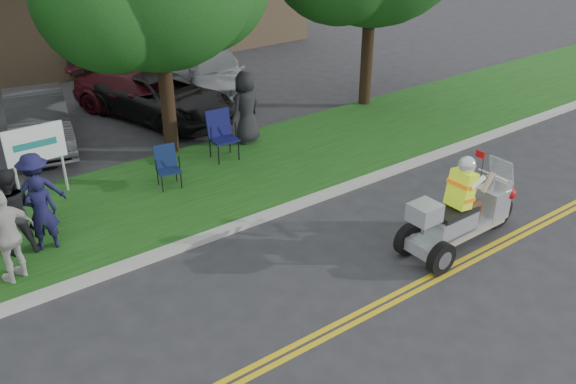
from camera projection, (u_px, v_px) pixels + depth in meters
ground at (340, 301)px, 10.31m from camera, size 120.00×120.00×0.00m
centerline_near at (364, 318)px, 9.90m from camera, size 60.00×0.10×0.01m
centerline_far at (357, 313)px, 10.01m from camera, size 60.00×0.10×0.01m
curb at (243, 224)px, 12.46m from camera, size 60.00×0.25×0.12m
grass_verge at (193, 186)px, 14.00m from camera, size 60.00×4.00×0.10m
commercial_building at (66, 0)px, 23.97m from camera, size 18.00×8.20×4.00m
business_sign at (36, 148)px, 12.91m from camera, size 1.25×0.06×1.75m
trike_scooter at (461, 216)px, 11.51m from camera, size 2.93×0.97×1.92m
lawn_chair_a at (167, 163)px, 13.70m from camera, size 0.58×0.60×0.94m
lawn_chair_b at (221, 131)px, 15.03m from camera, size 0.69×0.71×1.20m
spectator_adult_left at (42, 212)px, 11.25m from camera, size 0.63×0.49×1.52m
spectator_adult_mid at (11, 212)px, 11.10m from camera, size 0.94×0.80×1.69m
spectator_adult_right at (8, 236)px, 10.33m from camera, size 1.10×0.79×1.73m
spectator_chair_a at (37, 192)px, 11.89m from camera, size 1.12×0.75×1.61m
spectator_chair_b at (246, 107)px, 15.78m from camera, size 1.05×0.83×1.89m
parked_car_left at (38, 120)px, 15.97m from camera, size 2.32×4.43×1.39m
parked_car_mid at (163, 98)px, 17.69m from camera, size 3.35×5.11×1.31m
parked_car_right at (140, 93)px, 18.04m from camera, size 3.36×4.86×1.31m
parked_car_far_right at (216, 71)px, 19.82m from camera, size 3.39×4.65×1.47m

